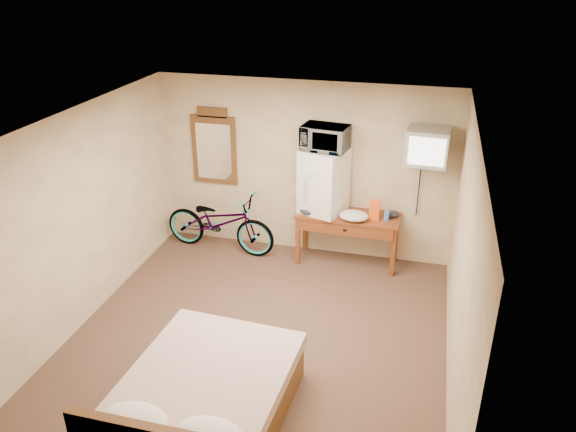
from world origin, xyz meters
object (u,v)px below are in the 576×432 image
object	(u,v)px
desk	(347,223)
wall_mirror	(214,147)
mini_fridge	(324,181)
bicycle	(220,222)
blue_cup	(387,216)
microwave	(325,138)
crt_television	(427,146)
bed	(201,404)

from	to	relation	value
desk	wall_mirror	size ratio (longest dim) A/B	1.26
mini_fridge	bicycle	bearing A→B (deg)	-175.99
blue_cup	bicycle	distance (m)	2.42
mini_fridge	microwave	world-z (taller)	microwave
microwave	bicycle	xyz separation A→B (m)	(-1.51, -0.11, -1.36)
blue_cup	crt_television	xyz separation A→B (m)	(0.43, 0.04, 1.00)
microwave	wall_mirror	distance (m)	1.71
blue_cup	mini_fridge	bearing A→B (deg)	175.24
desk	bicycle	size ratio (longest dim) A/B	0.84
desk	bed	bearing A→B (deg)	-103.04
microwave	blue_cup	world-z (taller)	microwave
bicycle	blue_cup	bearing A→B (deg)	-84.04
microwave	blue_cup	distance (m)	1.33
crt_television	mini_fridge	bearing A→B (deg)	178.55
bed	desk	bearing A→B (deg)	76.96
microwave	bicycle	bearing A→B (deg)	-167.80
wall_mirror	bicycle	size ratio (longest dim) A/B	0.67
blue_cup	bicycle	world-z (taller)	bicycle
crt_television	bed	bearing A→B (deg)	-117.04
bicycle	microwave	bearing A→B (deg)	-80.79
desk	bed	distance (m)	3.49
mini_fridge	bed	world-z (taller)	mini_fridge
crt_television	wall_mirror	bearing A→B (deg)	175.15
mini_fridge	bed	xyz separation A→B (m)	(-0.42, -3.44, -0.90)
desk	crt_television	distance (m)	1.51
desk	microwave	size ratio (longest dim) A/B	2.39
crt_television	bicycle	size ratio (longest dim) A/B	0.36
wall_mirror	blue_cup	bearing A→B (deg)	-6.56
blue_cup	desk	bearing A→B (deg)	177.99
microwave	crt_television	world-z (taller)	crt_television
desk	mini_fridge	distance (m)	0.67
microwave	bicycle	size ratio (longest dim) A/B	0.35
blue_cup	wall_mirror	xyz separation A→B (m)	(-2.54, 0.29, 0.66)
bed	wall_mirror	bearing A→B (deg)	108.68
desk	bicycle	world-z (taller)	bicycle
mini_fridge	bicycle	size ratio (longest dim) A/B	0.53
crt_television	bed	distance (m)	4.11
desk	blue_cup	world-z (taller)	blue_cup
microwave	crt_television	xyz separation A→B (m)	(1.31, -0.03, 0.00)
wall_mirror	bicycle	world-z (taller)	wall_mirror
crt_television	blue_cup	bearing A→B (deg)	-174.60
mini_fridge	blue_cup	xyz separation A→B (m)	(0.88, -0.07, -0.38)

